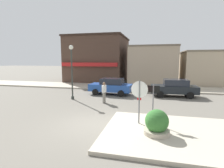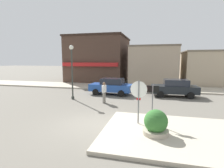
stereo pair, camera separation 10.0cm
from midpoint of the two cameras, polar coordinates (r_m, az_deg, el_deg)
name	(u,v)px [view 1 (the left image)]	position (r m, az deg, el deg)	size (l,w,h in m)	color
ground_plane	(96,125)	(9.23, -5.42, -13.11)	(160.00, 160.00, 0.00)	#6B665B
sidewalk_corner	(176,134)	(8.44, 19.98, -15.08)	(6.40, 4.80, 0.15)	#B7AD99
kerb_far	(129,88)	(20.66, 5.46, -1.15)	(80.00, 4.00, 0.15)	#B7AD99
stop_sign	(139,96)	(8.69, 8.58, -4.05)	(0.82, 0.09, 2.30)	slate
one_way_sign	(153,100)	(8.89, 12.95, -5.12)	(0.60, 0.08, 2.10)	slate
planter	(157,125)	(7.84, 14.02, -12.79)	(1.10, 1.10, 1.23)	#ADA38E
lamp_post	(72,64)	(14.86, -13.24, 6.35)	(0.36, 0.36, 4.54)	#333833
parked_car_nearest	(111,86)	(16.74, -0.50, -0.68)	(4.10, 2.07, 1.56)	#234C9E
parked_car_second	(174,88)	(16.77, 19.51, -1.12)	(4.07, 2.00, 1.56)	black
pedestrian_crossing_near	(104,92)	(13.39, -2.82, -2.60)	(0.28, 0.56, 1.61)	gray
building_corner_shop	(99,59)	(27.66, -4.51, 8.05)	(8.49, 8.72, 6.79)	#473328
building_storefront_left_near	(153,65)	(25.48, 13.02, 6.08)	(6.39, 6.46, 5.18)	tan
building_storefront_left_mid	(216,68)	(27.51, 30.86, 4.55)	(9.07, 7.59, 4.47)	tan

